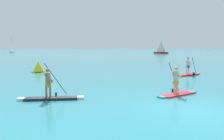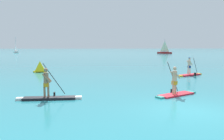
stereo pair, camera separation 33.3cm
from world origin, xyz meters
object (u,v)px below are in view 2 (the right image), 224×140
sailboat_left_horizon (16,51)px  paddleboarder_near_left (49,93)px  sailboat_right_horizon (165,52)px  race_marker_buoy (40,67)px  paddleboarder_mid_center (176,89)px  paddleboarder_far_right (190,72)px

sailboat_left_horizon → paddleboarder_near_left: bearing=170.4°
sailboat_right_horizon → sailboat_left_horizon: bearing=-155.7°
race_marker_buoy → sailboat_left_horizon: sailboat_left_horizon is taller
sailboat_left_horizon → sailboat_right_horizon: bearing=-132.5°
paddleboarder_near_left → sailboat_right_horizon: 75.27m
sailboat_left_horizon → sailboat_right_horizon: size_ratio=1.19×
paddleboarder_near_left → paddleboarder_mid_center: bearing=2.1°
race_marker_buoy → paddleboarder_mid_center: bearing=-50.3°
paddleboarder_mid_center → race_marker_buoy: (-10.53, 12.67, 0.15)m
paddleboarder_near_left → sailboat_right_horizon: (27.48, 70.07, 0.36)m
race_marker_buoy → sailboat_left_horizon: 75.18m
paddleboarder_mid_center → paddleboarder_near_left: bearing=154.4°
paddleboarder_near_left → sailboat_right_horizon: size_ratio=0.64×
paddleboarder_near_left → paddleboarder_far_right: 14.60m
race_marker_buoy → sailboat_left_horizon: bearing=110.1°
sailboat_left_horizon → race_marker_buoy: bearing=171.2°
paddleboarder_near_left → sailboat_left_horizon: size_ratio=0.54×
paddleboarder_far_right → race_marker_buoy: 15.49m
paddleboarder_mid_center → race_marker_buoy: bearing=100.2°
paddleboarder_near_left → race_marker_buoy: size_ratio=2.02×
sailboat_left_horizon → paddleboarder_mid_center: bearing=174.6°
paddleboarder_far_right → sailboat_right_horizon: sailboat_right_horizon is taller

